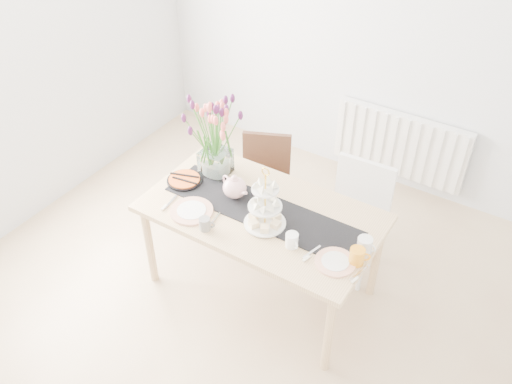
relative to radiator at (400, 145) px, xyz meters
The scene contains 16 objects.
room_shell 2.40m from the radiator, 102.86° to the right, with size 4.50×4.50×4.50m.
radiator is the anchor object (origin of this frame).
dining_table 1.78m from the radiator, 102.61° to the right, with size 1.60×0.90×0.75m.
chair_brown 1.30m from the radiator, 126.55° to the right, with size 0.52×0.52×0.80m.
chair_white 1.11m from the radiator, 86.63° to the right, with size 0.46×0.46×0.89m.
table_runner 1.79m from the radiator, 102.61° to the right, with size 1.40×0.35×0.01m, color black.
tulip_vase 1.90m from the radiator, 120.24° to the right, with size 0.71×0.71×0.61m.
cake_stand 1.90m from the radiator, 99.16° to the right, with size 0.28×0.28×0.41m.
teapot 1.84m from the radiator, 110.12° to the right, with size 0.26×0.22×0.17m, color silver, non-canonical shape.
cream_jug 1.77m from the radiator, 78.33° to the right, with size 0.10×0.10×0.10m, color silver.
tart_tin 2.05m from the radiator, 120.41° to the right, with size 0.25×0.25×0.03m.
mug_grey 2.18m from the radiator, 106.17° to the right, with size 0.07×0.07×0.09m, color slate.
mug_white 1.94m from the radiator, 91.46° to the right, with size 0.08×0.08×0.10m, color white.
mug_orange 1.89m from the radiator, 79.03° to the right, with size 0.09×0.09×0.11m, color orange.
plate_left 2.15m from the radiator, 111.45° to the right, with size 0.29×0.29×0.02m, color silver.
plate_right 1.93m from the radiator, 82.55° to the right, with size 0.25×0.25×0.01m, color white.
Camera 1 is at (1.56, -1.89, 3.15)m, focal length 38.00 mm.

